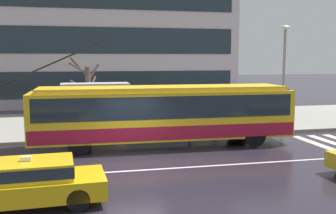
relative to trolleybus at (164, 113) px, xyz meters
name	(u,v)px	position (x,y,z in m)	size (l,w,h in m)	color
ground_plane	(136,162)	(-1.72, -2.68, -1.54)	(160.00, 160.00, 0.00)	#26202C
sidewalk_slab	(115,123)	(-1.72, 6.60, -1.47)	(80.00, 10.00, 0.14)	gray
crosswalk_stripe_edge_near	(319,145)	(7.18, -1.54, -1.53)	(0.44, 4.40, 0.01)	beige
crosswalk_stripe_inner_a	(336,144)	(8.08, -1.54, -1.53)	(0.44, 4.40, 0.01)	beige
lane_centre_line	(140,170)	(-1.72, -3.88, -1.53)	(72.00, 0.14, 0.01)	silver
trolleybus	(164,113)	(0.00, 0.00, 0.00)	(13.34, 2.70, 4.98)	yellow
taxi_oncoming_near	(23,181)	(-5.38, -6.63, -0.83)	(4.66, 1.98, 1.39)	yellow
bus_shelter	(95,95)	(-2.98, 3.98, 0.52)	(3.61, 1.57, 2.60)	gray
pedestrian_at_shelter	(190,102)	(1.86, 2.06, 0.25)	(1.39, 1.39, 2.01)	navy
pedestrian_approaching_curb	(217,100)	(4.06, 4.08, 0.09)	(1.37, 1.37, 1.87)	#5A4A4B
street_lamp	(284,66)	(7.56, 2.69, 2.07)	(0.60, 0.32, 5.77)	gray
street_tree_bare	(87,92)	(-3.39, 4.71, 0.66)	(1.71, 1.42, 4.00)	#4E3833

